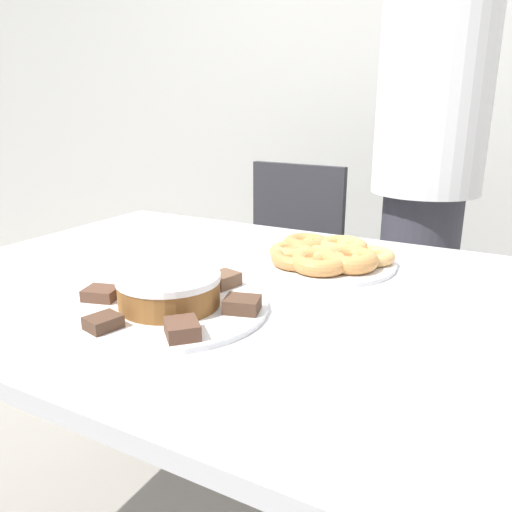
# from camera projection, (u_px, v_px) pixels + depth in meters

# --- Properties ---
(wall_back) EXTENTS (8.00, 0.05, 2.60)m
(wall_back) POSITION_uv_depth(u_px,v_px,m) (427.00, 60.00, 2.18)
(wall_back) COLOR beige
(wall_back) RESTS_ON ground_plane
(table) EXTENTS (1.43, 0.96, 0.76)m
(table) POSITION_uv_depth(u_px,v_px,m) (253.00, 328.00, 1.03)
(table) COLOR silver
(table) RESTS_ON ground_plane
(person_standing) EXTENTS (0.34, 0.34, 1.70)m
(person_standing) POSITION_uv_depth(u_px,v_px,m) (426.00, 174.00, 1.60)
(person_standing) COLOR #383842
(person_standing) RESTS_ON ground_plane
(office_chair_left) EXTENTS (0.47, 0.47, 0.89)m
(office_chair_left) POSITION_uv_depth(u_px,v_px,m) (278.00, 289.00, 1.94)
(office_chair_left) COLOR black
(office_chair_left) RESTS_ON ground_plane
(plate_cake) EXTENTS (0.35, 0.35, 0.01)m
(plate_cake) POSITION_uv_depth(u_px,v_px,m) (170.00, 307.00, 0.89)
(plate_cake) COLOR white
(plate_cake) RESTS_ON table
(plate_donuts) EXTENTS (0.33, 0.33, 0.01)m
(plate_donuts) POSITION_uv_depth(u_px,v_px,m) (323.00, 262.00, 1.15)
(plate_donuts) COLOR white
(plate_donuts) RESTS_ON table
(frosted_cake) EXTENTS (0.18, 0.18, 0.06)m
(frosted_cake) POSITION_uv_depth(u_px,v_px,m) (169.00, 289.00, 0.88)
(frosted_cake) COLOR brown
(frosted_cake) RESTS_ON plate_cake
(lamington_0) EXTENTS (0.07, 0.06, 0.02)m
(lamington_0) POSITION_uv_depth(u_px,v_px,m) (242.00, 304.00, 0.86)
(lamington_0) COLOR #513828
(lamington_0) RESTS_ON plate_cake
(lamington_1) EXTENTS (0.06, 0.07, 0.03)m
(lamington_1) POSITION_uv_depth(u_px,v_px,m) (223.00, 280.00, 0.98)
(lamington_1) COLOR brown
(lamington_1) RESTS_ON plate_cake
(lamington_2) EXTENTS (0.07, 0.07, 0.02)m
(lamington_2) POSITION_uv_depth(u_px,v_px,m) (160.00, 275.00, 1.00)
(lamington_2) COLOR #513828
(lamington_2) RESTS_ON plate_cake
(lamington_3) EXTENTS (0.07, 0.06, 0.02)m
(lamington_3) POSITION_uv_depth(u_px,v_px,m) (102.00, 294.00, 0.91)
(lamington_3) COLOR brown
(lamington_3) RESTS_ON plate_cake
(lamington_4) EXTENTS (0.05, 0.06, 0.02)m
(lamington_4) POSITION_uv_depth(u_px,v_px,m) (103.00, 322.00, 0.79)
(lamington_4) COLOR #513828
(lamington_4) RESTS_ON plate_cake
(lamington_5) EXTENTS (0.08, 0.08, 0.02)m
(lamington_5) POSITION_uv_depth(u_px,v_px,m) (182.00, 329.00, 0.76)
(lamington_5) COLOR brown
(lamington_5) RESTS_ON plate_cake
(donut_0) EXTENTS (0.12, 0.12, 0.03)m
(donut_0) POSITION_uv_depth(u_px,v_px,m) (323.00, 253.00, 1.14)
(donut_0) COLOR tan
(donut_0) RESTS_ON plate_donuts
(donut_1) EXTENTS (0.12, 0.12, 0.04)m
(donut_1) POSITION_uv_depth(u_px,v_px,m) (349.00, 260.00, 1.08)
(donut_1) COLOR #D18E4C
(donut_1) RESTS_ON plate_donuts
(donut_2) EXTENTS (0.11, 0.11, 0.03)m
(donut_2) POSITION_uv_depth(u_px,v_px,m) (370.00, 256.00, 1.13)
(donut_2) COLOR #E5AD66
(donut_2) RESTS_ON plate_donuts
(donut_3) EXTENTS (0.12, 0.12, 0.04)m
(donut_3) POSITION_uv_depth(u_px,v_px,m) (342.00, 247.00, 1.18)
(donut_3) COLOR tan
(donut_3) RESTS_ON plate_donuts
(donut_4) EXTENTS (0.12, 0.12, 0.03)m
(donut_4) POSITION_uv_depth(u_px,v_px,m) (325.00, 247.00, 1.19)
(donut_4) COLOR tan
(donut_4) RESTS_ON plate_donuts
(donut_5) EXTENTS (0.11, 0.11, 0.04)m
(donut_5) POSITION_uv_depth(u_px,v_px,m) (306.00, 244.00, 1.20)
(donut_5) COLOR #C68447
(donut_5) RESTS_ON plate_donuts
(donut_6) EXTENTS (0.10, 0.10, 0.03)m
(donut_6) POSITION_uv_depth(u_px,v_px,m) (293.00, 252.00, 1.15)
(donut_6) COLOR tan
(donut_6) RESTS_ON plate_donuts
(donut_7) EXTENTS (0.12, 0.12, 0.03)m
(donut_7) POSITION_uv_depth(u_px,v_px,m) (299.00, 258.00, 1.10)
(donut_7) COLOR #C68447
(donut_7) RESTS_ON plate_donuts
(donut_8) EXTENTS (0.13, 0.13, 0.04)m
(donut_8) POSITION_uv_depth(u_px,v_px,m) (320.00, 262.00, 1.07)
(donut_8) COLOR #D18E4C
(donut_8) RESTS_ON plate_donuts
(napkin) EXTENTS (0.12, 0.10, 0.01)m
(napkin) POSITION_uv_depth(u_px,v_px,m) (494.00, 321.00, 0.84)
(napkin) COLOR white
(napkin) RESTS_ON table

